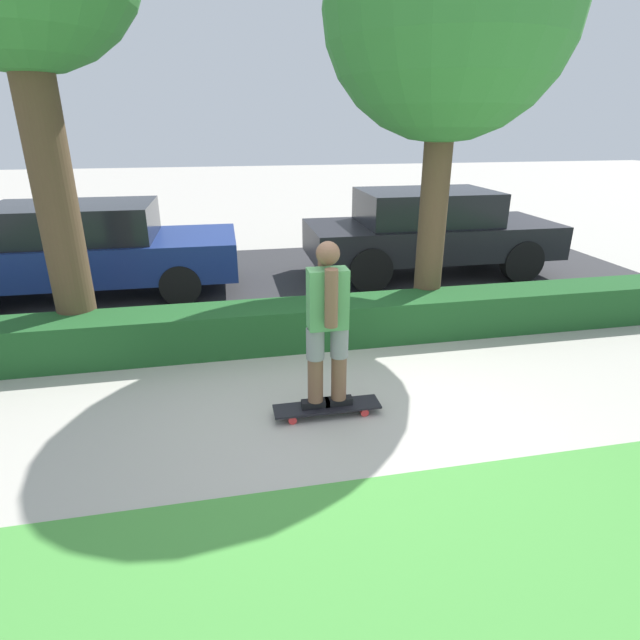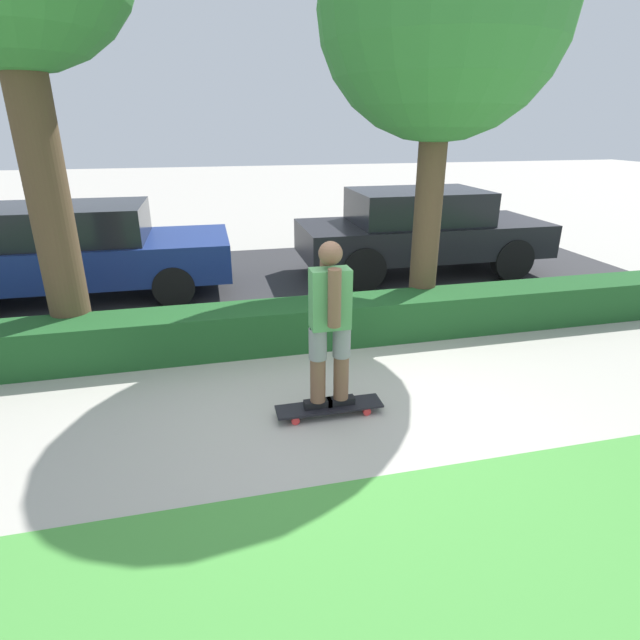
# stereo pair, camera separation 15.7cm
# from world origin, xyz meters

# --- Properties ---
(ground_plane) EXTENTS (60.00, 60.00, 0.00)m
(ground_plane) POSITION_xyz_m (0.00, 0.00, 0.00)
(ground_plane) COLOR #ADA89E
(street_asphalt) EXTENTS (13.04, 5.00, 0.01)m
(street_asphalt) POSITION_xyz_m (0.00, 4.20, 0.00)
(street_asphalt) COLOR #2D2D30
(street_asphalt) RESTS_ON ground_plane
(hedge_row) EXTENTS (13.04, 0.60, 0.53)m
(hedge_row) POSITION_xyz_m (0.00, 1.60, 0.26)
(hedge_row) COLOR #1E5123
(hedge_row) RESTS_ON ground_plane
(skateboard) EXTENTS (1.00, 0.24, 0.10)m
(skateboard) POSITION_xyz_m (-0.10, -0.04, 0.08)
(skateboard) COLOR black
(skateboard) RESTS_ON ground_plane
(skater_person) EXTENTS (0.48, 0.40, 1.55)m
(skater_person) POSITION_xyz_m (-0.10, -0.04, 0.92)
(skater_person) COLOR black
(skater_person) RESTS_ON skateboard
(tree_mid) EXTENTS (2.83, 2.83, 5.15)m
(tree_mid) POSITION_xyz_m (1.69, 1.95, 3.70)
(tree_mid) COLOR brown
(tree_mid) RESTS_ON ground_plane
(parked_car_front) EXTENTS (4.59, 1.81, 1.42)m
(parked_car_front) POSITION_xyz_m (-3.06, 4.22, 0.74)
(parked_car_front) COLOR navy
(parked_car_front) RESTS_ON ground_plane
(parked_car_middle) EXTENTS (4.37, 1.79, 1.48)m
(parked_car_middle) POSITION_xyz_m (2.66, 4.25, 0.79)
(parked_car_middle) COLOR black
(parked_car_middle) RESTS_ON ground_plane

